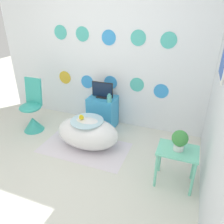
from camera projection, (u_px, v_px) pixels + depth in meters
The scene contains 11 objects.
ground_plane at pixel (52, 192), 2.56m from camera, with size 12.00×12.00×0.00m, color silver.
wall_back_dotted at pixel (110, 50), 3.55m from camera, with size 4.22×0.05×2.60m.
rug at pixel (84, 148), 3.34m from camera, with size 1.32×0.73×0.01m.
bathtub at pixel (88, 133), 3.30m from camera, with size 0.97×0.60×0.46m.
rubber_duck at pixel (81, 117), 3.17m from camera, with size 0.07×0.08×0.09m.
chair at pixel (32, 115), 3.71m from camera, with size 0.36×0.37×0.90m.
tv_cabinet at pixel (103, 112), 3.81m from camera, with size 0.46×0.38×0.56m.
tv at pixel (102, 91), 3.64m from camera, with size 0.37×0.12×0.27m.
vase at pixel (109, 98), 3.49m from camera, with size 0.07×0.07×0.14m.
side_table at pixel (177, 156), 2.52m from camera, with size 0.46×0.34×0.49m.
potted_plant_left at pixel (180, 140), 2.42m from camera, with size 0.18×0.18×0.25m.
Camera 1 is at (1.32, -1.50, 1.98)m, focal length 35.00 mm.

